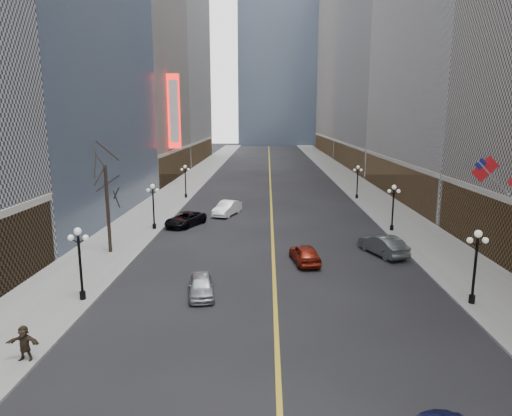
# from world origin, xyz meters

# --- Properties ---
(sidewalk_east) EXTENTS (6.00, 230.00, 0.15)m
(sidewalk_east) POSITION_xyz_m (14.00, 70.00, 0.07)
(sidewalk_east) COLOR gray
(sidewalk_east) RESTS_ON ground
(sidewalk_west) EXTENTS (6.00, 230.00, 0.15)m
(sidewalk_west) POSITION_xyz_m (-14.00, 70.00, 0.07)
(sidewalk_west) COLOR gray
(sidewalk_west) RESTS_ON ground
(lane_line) EXTENTS (0.25, 200.00, 0.02)m
(lane_line) POSITION_xyz_m (0.00, 80.00, 0.01)
(lane_line) COLOR gold
(lane_line) RESTS_ON ground
(bldg_east_c) EXTENTS (26.60, 40.60, 48.80)m
(bldg_east_c) POSITION_xyz_m (29.88, 106.00, 24.18)
(bldg_east_c) COLOR #9D9C9F
(bldg_east_c) RESTS_ON ground
(bldg_east_d) EXTENTS (26.60, 46.60, 62.80)m
(bldg_east_d) POSITION_xyz_m (29.90, 149.00, 31.17)
(bldg_east_d) COLOR #A39787
(bldg_east_d) RESTS_ON ground
(bldg_west_c) EXTENTS (26.60, 30.60, 50.80)m
(bldg_west_c) POSITION_xyz_m (-29.88, 87.00, 25.19)
(bldg_west_c) COLOR #A39787
(bldg_west_c) RESTS_ON ground
(bldg_west_d) EXTENTS (26.60, 38.60, 72.80)m
(bldg_west_d) POSITION_xyz_m (-29.92, 121.00, 36.17)
(bldg_west_d) COLOR beige
(bldg_west_d) RESTS_ON ground
(streetlamp_east_1) EXTENTS (1.26, 0.44, 4.52)m
(streetlamp_east_1) POSITION_xyz_m (11.80, 30.00, 2.90)
(streetlamp_east_1) COLOR black
(streetlamp_east_1) RESTS_ON sidewalk_east
(streetlamp_east_2) EXTENTS (1.26, 0.44, 4.52)m
(streetlamp_east_2) POSITION_xyz_m (11.80, 48.00, 2.90)
(streetlamp_east_2) COLOR black
(streetlamp_east_2) RESTS_ON sidewalk_east
(streetlamp_east_3) EXTENTS (1.26, 0.44, 4.52)m
(streetlamp_east_3) POSITION_xyz_m (11.80, 66.00, 2.90)
(streetlamp_east_3) COLOR black
(streetlamp_east_3) RESTS_ON sidewalk_east
(streetlamp_west_1) EXTENTS (1.26, 0.44, 4.52)m
(streetlamp_west_1) POSITION_xyz_m (-11.80, 30.00, 2.90)
(streetlamp_west_1) COLOR black
(streetlamp_west_1) RESTS_ON sidewalk_west
(streetlamp_west_2) EXTENTS (1.26, 0.44, 4.52)m
(streetlamp_west_2) POSITION_xyz_m (-11.80, 48.00, 2.90)
(streetlamp_west_2) COLOR black
(streetlamp_west_2) RESTS_ON sidewalk_west
(streetlamp_west_3) EXTENTS (1.26, 0.44, 4.52)m
(streetlamp_west_3) POSITION_xyz_m (-11.80, 66.00, 2.90)
(streetlamp_west_3) COLOR black
(streetlamp_west_3) RESTS_ON sidewalk_west
(flag_5) EXTENTS (2.87, 0.12, 2.87)m
(flag_5) POSITION_xyz_m (15.31, 37.00, 7.29)
(flag_5) COLOR #B2B2B7
(flag_5) RESTS_ON ground
(theatre_marquee) EXTENTS (2.00, 0.55, 12.00)m
(theatre_marquee) POSITION_xyz_m (-15.88, 80.00, 12.00)
(theatre_marquee) COLOR red
(theatre_marquee) RESTS_ON ground
(tree_west_far) EXTENTS (3.60, 3.60, 7.92)m
(tree_west_far) POSITION_xyz_m (-13.50, 40.00, 6.24)
(tree_west_far) COLOR #2D231C
(tree_west_far) RESTS_ON sidewalk_west
(car_nb_near) EXTENTS (2.19, 4.13, 1.34)m
(car_nb_near) POSITION_xyz_m (-4.66, 31.11, 0.67)
(car_nb_near) COLOR #AFB2B7
(car_nb_near) RESTS_ON ground
(car_nb_mid) EXTENTS (3.24, 5.25, 1.63)m
(car_nb_mid) POSITION_xyz_m (-5.13, 55.23, 0.82)
(car_nb_mid) COLOR white
(car_nb_mid) RESTS_ON ground
(car_nb_far) EXTENTS (4.30, 5.72, 1.44)m
(car_nb_far) POSITION_xyz_m (-9.00, 49.89, 0.72)
(car_nb_far) COLOR black
(car_nb_far) RESTS_ON ground
(car_sb_mid) EXTENTS (2.47, 4.63, 1.50)m
(car_sb_mid) POSITION_xyz_m (2.41, 37.85, 0.75)
(car_sb_mid) COLOR maroon
(car_sb_mid) RESTS_ON ground
(car_sb_far) EXTENTS (3.43, 5.29, 1.65)m
(car_sb_far) POSITION_xyz_m (8.99, 40.22, 0.82)
(car_sb_far) COLOR #4D5455
(car_sb_far) RESTS_ON ground
(ped_west_far) EXTENTS (1.58, 0.53, 1.68)m
(ped_west_far) POSITION_xyz_m (-11.60, 22.89, 0.99)
(ped_west_far) COLOR #32281C
(ped_west_far) RESTS_ON sidewalk_west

